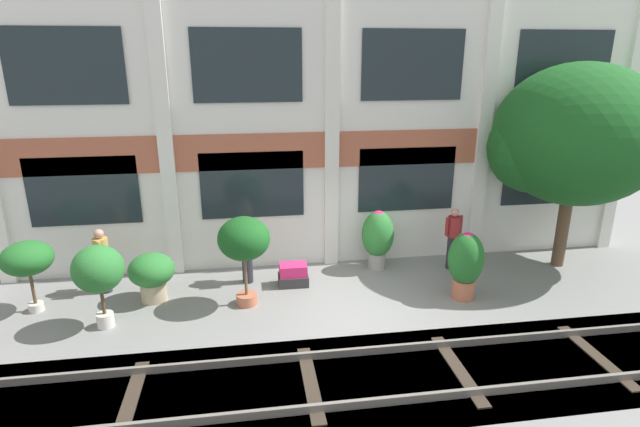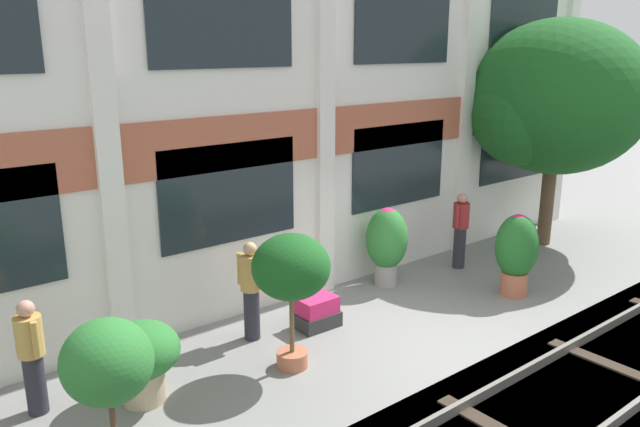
{
  "view_description": "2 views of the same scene",
  "coord_description": "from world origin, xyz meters",
  "px_view_note": "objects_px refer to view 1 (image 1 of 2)",
  "views": [
    {
      "loc": [
        -2.15,
        -9.57,
        5.43
      ],
      "look_at": [
        -0.43,
        1.87,
        1.7
      ],
      "focal_mm": 28.0,
      "sensor_mm": 36.0,
      "label": 1
    },
    {
      "loc": [
        -7.24,
        -6.1,
        4.68
      ],
      "look_at": [
        -0.98,
        1.67,
        1.96
      ],
      "focal_mm": 35.0,
      "sensor_mm": 36.0,
      "label": 2
    }
  ],
  "objects_px": {
    "potted_plant_ribbed_drum": "(378,235)",
    "resident_near_plants": "(102,259)",
    "potted_plant_fluted_column": "(466,261)",
    "resident_watching_tracks": "(453,237)",
    "potted_plant_glazed_jar": "(152,273)",
    "potted_plant_tall_urn": "(244,241)",
    "potted_plant_square_trough": "(293,275)",
    "broadleaf_tree": "(577,139)",
    "potted_plant_low_pan": "(98,271)",
    "resident_by_doorway": "(247,249)",
    "potted_plant_terracotta_small": "(27,260)"
  },
  "relations": [
    {
      "from": "potted_plant_tall_urn",
      "to": "potted_plant_terracotta_small",
      "type": "xyz_separation_m",
      "value": [
        -4.6,
        0.37,
        -0.3
      ]
    },
    {
      "from": "potted_plant_low_pan",
      "to": "potted_plant_square_trough",
      "type": "bearing_deg",
      "value": 18.96
    },
    {
      "from": "potted_plant_low_pan",
      "to": "potted_plant_glazed_jar",
      "type": "distance_m",
      "value": 1.46
    },
    {
      "from": "potted_plant_square_trough",
      "to": "broadleaf_tree",
      "type": "bearing_deg",
      "value": 1.31
    },
    {
      "from": "resident_near_plants",
      "to": "potted_plant_low_pan",
      "type": "bearing_deg",
      "value": 96.5
    },
    {
      "from": "potted_plant_tall_urn",
      "to": "potted_plant_glazed_jar",
      "type": "bearing_deg",
      "value": 166.41
    },
    {
      "from": "resident_watching_tracks",
      "to": "potted_plant_low_pan",
      "type": "bearing_deg",
      "value": -93.82
    },
    {
      "from": "resident_by_doorway",
      "to": "resident_near_plants",
      "type": "distance_m",
      "value": 3.35
    },
    {
      "from": "resident_near_plants",
      "to": "potted_plant_fluted_column",
      "type": "bearing_deg",
      "value": 162.61
    },
    {
      "from": "potted_plant_fluted_column",
      "to": "resident_near_plants",
      "type": "relative_size",
      "value": 1.01
    },
    {
      "from": "resident_watching_tracks",
      "to": "potted_plant_terracotta_small",
      "type": "bearing_deg",
      "value": -101.03
    },
    {
      "from": "potted_plant_square_trough",
      "to": "resident_by_doorway",
      "type": "distance_m",
      "value": 1.31
    },
    {
      "from": "potted_plant_ribbed_drum",
      "to": "resident_watching_tracks",
      "type": "distance_m",
      "value": 1.96
    },
    {
      "from": "resident_by_doorway",
      "to": "resident_near_plants",
      "type": "height_order",
      "value": "resident_by_doorway"
    },
    {
      "from": "potted_plant_low_pan",
      "to": "potted_plant_ribbed_drum",
      "type": "xyz_separation_m",
      "value": [
        6.33,
        2.04,
        -0.33
      ]
    },
    {
      "from": "potted_plant_low_pan",
      "to": "potted_plant_fluted_column",
      "type": "xyz_separation_m",
      "value": [
        7.89,
        0.13,
        -0.34
      ]
    },
    {
      "from": "potted_plant_low_pan",
      "to": "potted_plant_ribbed_drum",
      "type": "distance_m",
      "value": 6.66
    },
    {
      "from": "resident_watching_tracks",
      "to": "potted_plant_square_trough",
      "type": "bearing_deg",
      "value": -100.81
    },
    {
      "from": "potted_plant_ribbed_drum",
      "to": "resident_watching_tracks",
      "type": "bearing_deg",
      "value": -7.85
    },
    {
      "from": "broadleaf_tree",
      "to": "potted_plant_low_pan",
      "type": "bearing_deg",
      "value": -172.1
    },
    {
      "from": "potted_plant_tall_urn",
      "to": "potted_plant_square_trough",
      "type": "relative_size",
      "value": 2.79
    },
    {
      "from": "resident_watching_tracks",
      "to": "resident_near_plants",
      "type": "distance_m",
      "value": 8.67
    },
    {
      "from": "potted_plant_ribbed_drum",
      "to": "potted_plant_terracotta_small",
      "type": "relative_size",
      "value": 0.98
    },
    {
      "from": "potted_plant_tall_urn",
      "to": "potted_plant_square_trough",
      "type": "height_order",
      "value": "potted_plant_tall_urn"
    },
    {
      "from": "broadleaf_tree",
      "to": "resident_watching_tracks",
      "type": "xyz_separation_m",
      "value": [
        -2.94,
        0.21,
        -2.51
      ]
    },
    {
      "from": "potted_plant_tall_urn",
      "to": "resident_near_plants",
      "type": "height_order",
      "value": "potted_plant_tall_urn"
    },
    {
      "from": "potted_plant_fluted_column",
      "to": "potted_plant_ribbed_drum",
      "type": "bearing_deg",
      "value": 129.23
    },
    {
      "from": "potted_plant_terracotta_small",
      "to": "broadleaf_tree",
      "type": "bearing_deg",
      "value": 2.81
    },
    {
      "from": "potted_plant_fluted_column",
      "to": "resident_near_plants",
      "type": "distance_m",
      "value": 8.43
    },
    {
      "from": "potted_plant_glazed_jar",
      "to": "resident_watching_tracks",
      "type": "xyz_separation_m",
      "value": [
        7.47,
        0.7,
        0.21
      ]
    },
    {
      "from": "potted_plant_ribbed_drum",
      "to": "potted_plant_terracotta_small",
      "type": "height_order",
      "value": "potted_plant_terracotta_small"
    },
    {
      "from": "potted_plant_tall_urn",
      "to": "broadleaf_tree",
      "type": "bearing_deg",
      "value": 6.89
    },
    {
      "from": "potted_plant_low_pan",
      "to": "potted_plant_fluted_column",
      "type": "bearing_deg",
      "value": 0.92
    },
    {
      "from": "potted_plant_low_pan",
      "to": "resident_near_plants",
      "type": "height_order",
      "value": "potted_plant_low_pan"
    },
    {
      "from": "resident_by_doorway",
      "to": "resident_near_plants",
      "type": "xyz_separation_m",
      "value": [
        -3.35,
        -0.03,
        -0.05
      ]
    },
    {
      "from": "broadleaf_tree",
      "to": "potted_plant_ribbed_drum",
      "type": "bearing_deg",
      "value": 174.39
    },
    {
      "from": "potted_plant_low_pan",
      "to": "potted_plant_terracotta_small",
      "type": "relative_size",
      "value": 1.11
    },
    {
      "from": "potted_plant_glazed_jar",
      "to": "potted_plant_fluted_column",
      "type": "relative_size",
      "value": 0.71
    },
    {
      "from": "potted_plant_ribbed_drum",
      "to": "resident_near_plants",
      "type": "height_order",
      "value": "potted_plant_ribbed_drum"
    },
    {
      "from": "broadleaf_tree",
      "to": "potted_plant_terracotta_small",
      "type": "height_order",
      "value": "broadleaf_tree"
    },
    {
      "from": "potted_plant_ribbed_drum",
      "to": "resident_near_plants",
      "type": "xyz_separation_m",
      "value": [
        -6.73,
        -0.36,
        -0.09
      ]
    },
    {
      "from": "resident_near_plants",
      "to": "resident_watching_tracks",
      "type": "bearing_deg",
      "value": 173.81
    },
    {
      "from": "potted_plant_tall_urn",
      "to": "resident_near_plants",
      "type": "distance_m",
      "value": 3.56
    },
    {
      "from": "potted_plant_low_pan",
      "to": "potted_plant_square_trough",
      "type": "height_order",
      "value": "potted_plant_low_pan"
    },
    {
      "from": "potted_plant_low_pan",
      "to": "resident_by_doorway",
      "type": "bearing_deg",
      "value": 30.1
    },
    {
      "from": "broadleaf_tree",
      "to": "potted_plant_glazed_jar",
      "type": "xyz_separation_m",
      "value": [
        -10.4,
        -0.49,
        -2.72
      ]
    },
    {
      "from": "potted_plant_glazed_jar",
      "to": "potted_plant_fluted_column",
      "type": "distance_m",
      "value": 7.15
    },
    {
      "from": "potted_plant_fluted_column",
      "to": "potted_plant_square_trough",
      "type": "bearing_deg",
      "value": 161.73
    },
    {
      "from": "potted_plant_square_trough",
      "to": "resident_watching_tracks",
      "type": "distance_m",
      "value": 4.28
    },
    {
      "from": "potted_plant_tall_urn",
      "to": "potted_plant_square_trough",
      "type": "distance_m",
      "value": 1.9
    }
  ]
}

